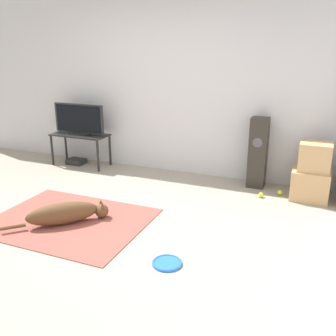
% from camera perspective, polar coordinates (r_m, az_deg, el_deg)
% --- Properties ---
extents(ground_plane, '(12.00, 12.00, 0.00)m').
position_cam_1_polar(ground_plane, '(4.25, -12.14, -8.24)').
color(ground_plane, '#9E9384').
extents(wall_back, '(8.00, 0.06, 2.55)m').
position_cam_1_polar(wall_back, '(5.69, -0.79, 12.23)').
color(wall_back, silver).
rests_on(wall_back, ground_plane).
extents(area_rug, '(1.70, 1.33, 0.01)m').
position_cam_1_polar(area_rug, '(4.34, -14.81, -7.76)').
color(area_rug, '#934C42').
rests_on(area_rug, ground_plane).
extents(dog, '(0.85, 0.83, 0.24)m').
position_cam_1_polar(dog, '(4.23, -15.28, -6.66)').
color(dog, brown).
rests_on(dog, area_rug).
extents(frisbee, '(0.27, 0.27, 0.03)m').
position_cam_1_polar(frisbee, '(3.44, -0.13, -14.27)').
color(frisbee, blue).
rests_on(frisbee, ground_plane).
extents(cardboard_box_lower, '(0.45, 0.40, 0.38)m').
position_cam_1_polar(cardboard_box_lower, '(5.06, 20.82, -2.37)').
color(cardboard_box_lower, tan).
rests_on(cardboard_box_lower, ground_plane).
extents(cardboard_box_upper, '(0.38, 0.33, 0.35)m').
position_cam_1_polar(cardboard_box_upper, '(4.95, 21.49, 1.59)').
color(cardboard_box_upper, tan).
rests_on(cardboard_box_upper, cardboard_box_lower).
extents(floor_speaker, '(0.23, 0.24, 0.96)m').
position_cam_1_polar(floor_speaker, '(5.21, 13.55, 2.28)').
color(floor_speaker, '#2D2823').
rests_on(floor_speaker, ground_plane).
extents(tv_stand, '(0.93, 0.41, 0.51)m').
position_cam_1_polar(tv_stand, '(6.18, -13.24, 4.36)').
color(tv_stand, black).
rests_on(tv_stand, ground_plane).
extents(tv, '(0.88, 0.20, 0.48)m').
position_cam_1_polar(tv, '(6.12, -13.43, 7.19)').
color(tv, '#232326').
rests_on(tv, tv_stand).
extents(tennis_ball_by_boxes, '(0.07, 0.07, 0.07)m').
position_cam_1_polar(tennis_ball_by_boxes, '(5.11, 16.68, -3.60)').
color(tennis_ball_by_boxes, '#C6E033').
rests_on(tennis_ball_by_boxes, ground_plane).
extents(tennis_ball_near_speaker, '(0.07, 0.07, 0.07)m').
position_cam_1_polar(tennis_ball_near_speaker, '(4.96, 13.98, -4.01)').
color(tennis_ball_near_speaker, '#C6E033').
rests_on(tennis_ball_near_speaker, ground_plane).
extents(game_console, '(0.28, 0.23, 0.08)m').
position_cam_1_polar(game_console, '(6.36, -13.80, 0.98)').
color(game_console, black).
rests_on(game_console, ground_plane).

